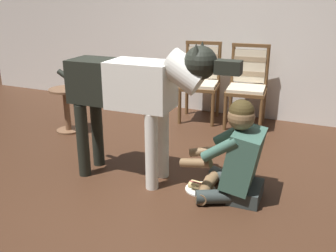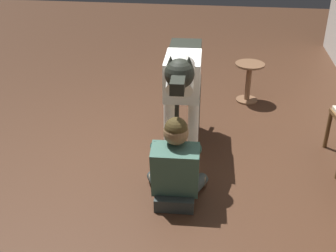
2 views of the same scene
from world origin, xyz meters
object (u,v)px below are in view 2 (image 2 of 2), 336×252
Objects in this scene: large_dog at (183,78)px; round_side_table at (249,79)px; hot_dog_on_plate at (178,178)px; person_sitting_on_floor at (176,167)px.

large_dog is 3.14× the size of round_side_table.
hot_dog_on_plate is 2.05m from round_side_table.
hot_dog_on_plate is 0.49× the size of round_side_table.
person_sitting_on_floor is 1.00m from large_dog.
person_sitting_on_floor reaches higher than round_side_table.
person_sitting_on_floor is at bearing 2.23° from large_dog.
large_dog is 1.59m from round_side_table.
person_sitting_on_floor is at bearing 2.23° from hot_dog_on_plate.
large_dog is 6.43× the size of hot_dog_on_plate.
hot_dog_on_plate is (0.59, 0.02, -0.79)m from large_dog.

